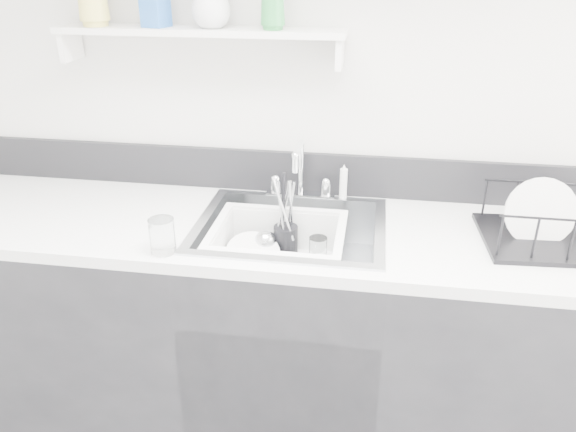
% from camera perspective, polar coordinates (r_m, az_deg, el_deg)
% --- Properties ---
extents(room_shell, '(3.50, 3.00, 2.60)m').
position_cam_1_polar(room_shell, '(0.93, -7.86, 20.12)').
color(room_shell, silver).
rests_on(room_shell, ground).
extents(counter_run, '(3.20, 0.62, 0.92)m').
position_cam_1_polar(counter_run, '(2.15, 0.21, -12.05)').
color(counter_run, black).
rests_on(counter_run, ground).
extents(backsplash, '(3.20, 0.02, 0.16)m').
position_cam_1_polar(backsplash, '(2.15, 1.47, 4.41)').
color(backsplash, black).
rests_on(backsplash, counter_run).
extents(sink, '(0.64, 0.52, 0.20)m').
position_cam_1_polar(sink, '(1.95, 0.23, -3.37)').
color(sink, silver).
rests_on(sink, counter_run).
extents(faucet, '(0.26, 0.18, 0.23)m').
position_cam_1_polar(faucet, '(2.10, 1.27, 3.41)').
color(faucet, silver).
rests_on(faucet, counter_run).
extents(side_sprayer, '(0.03, 0.03, 0.14)m').
position_cam_1_polar(side_sprayer, '(2.10, 5.65, 3.48)').
color(side_sprayer, white).
rests_on(side_sprayer, counter_run).
extents(wall_shelf, '(1.00, 0.16, 0.12)m').
position_cam_1_polar(wall_shelf, '(2.03, -8.98, 17.86)').
color(wall_shelf, silver).
rests_on(wall_shelf, room_shell).
extents(wash_tub, '(0.53, 0.48, 0.17)m').
position_cam_1_polar(wash_tub, '(1.92, -1.01, -3.53)').
color(wash_tub, white).
rests_on(wash_tub, sink).
extents(plate_stack, '(0.23, 0.22, 0.09)m').
position_cam_1_polar(plate_stack, '(1.97, -3.30, -4.40)').
color(plate_stack, white).
rests_on(plate_stack, wash_tub).
extents(utensil_cup, '(0.09, 0.09, 0.29)m').
position_cam_1_polar(utensil_cup, '(2.02, -0.24, -2.28)').
color(utensil_cup, black).
rests_on(utensil_cup, wash_tub).
extents(ladle, '(0.24, 0.32, 0.09)m').
position_cam_1_polar(ladle, '(1.94, -1.61, -4.10)').
color(ladle, silver).
rests_on(ladle, wash_tub).
extents(tumbler_in_tub, '(0.07, 0.07, 0.09)m').
position_cam_1_polar(tumbler_in_tub, '(1.98, 3.06, -3.41)').
color(tumbler_in_tub, white).
rests_on(tumbler_in_tub, wash_tub).
extents(tumbler_counter, '(0.09, 0.09, 0.11)m').
position_cam_1_polar(tumbler_counter, '(1.76, -12.65, -1.97)').
color(tumbler_counter, white).
rests_on(tumbler_counter, counter_run).
extents(dish_rack, '(0.47, 0.36, 0.16)m').
position_cam_1_polar(dish_rack, '(1.96, 25.74, -0.37)').
color(dish_rack, black).
rests_on(dish_rack, counter_run).
extents(bowl_small, '(0.13, 0.13, 0.04)m').
position_cam_1_polar(bowl_small, '(1.90, 2.24, -5.86)').
color(bowl_small, white).
rests_on(bowl_small, wash_tub).
extents(soap_bottle_b, '(0.10, 0.10, 0.17)m').
position_cam_1_polar(soap_bottle_b, '(2.05, -13.42, 20.55)').
color(soap_bottle_b, '#255DB2').
rests_on(soap_bottle_b, wall_shelf).
extents(soap_bottle_c, '(0.17, 0.17, 0.17)m').
position_cam_1_polar(soap_bottle_c, '(1.99, -7.86, 20.77)').
color(soap_bottle_c, silver).
rests_on(soap_bottle_c, wall_shelf).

